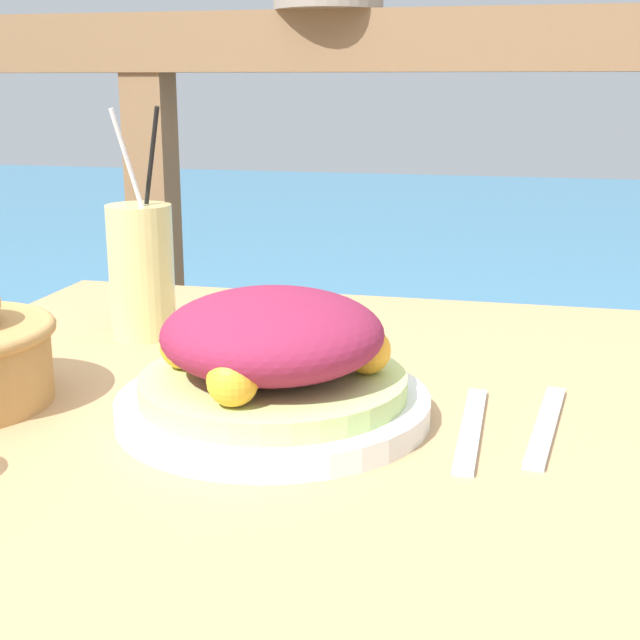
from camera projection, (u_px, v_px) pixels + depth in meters
patio_table at (333, 519)px, 0.82m from camera, size 0.91×0.82×0.74m
railing_fence at (424, 226)px, 1.40m from camera, size 2.80×0.08×1.11m
sea_backdrop at (488, 270)px, 3.90m from camera, size 12.00×4.00×0.41m
salad_plate at (273, 364)px, 0.74m from camera, size 0.27×0.27×0.11m
drink_glass at (142, 271)px, 0.98m from camera, size 0.07×0.07×0.25m
fork at (471, 428)px, 0.72m from camera, size 0.02×0.18×0.00m
knife at (546, 425)px, 0.73m from camera, size 0.04×0.18×0.00m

